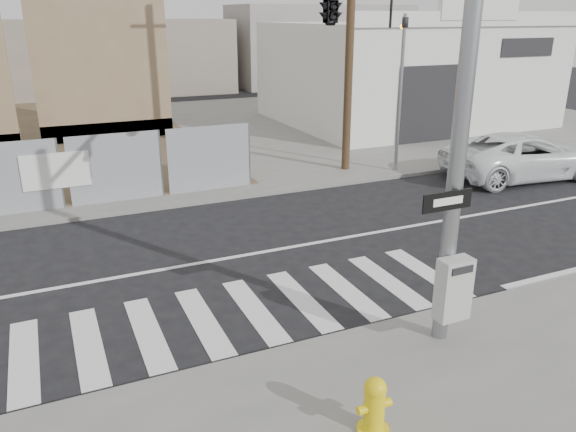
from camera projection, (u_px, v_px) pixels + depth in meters
name	position (u px, v px, depth m)	size (l,w,h in m)	color
ground	(215.00, 260.00, 12.78)	(100.00, 100.00, 0.00)	black
sidewalk_far	(122.00, 140.00, 24.80)	(50.00, 20.00, 0.12)	slate
signal_pole	(367.00, 43.00, 10.37)	(0.96, 5.87, 7.00)	gray
far_signal_pole	(402.00, 72.00, 18.63)	(0.16, 0.20, 5.60)	gray
concrete_wall_right	(101.00, 63.00, 23.55)	(5.50, 1.30, 8.00)	#796148
auto_shop	(403.00, 72.00, 28.44)	(12.00, 10.20, 5.95)	silver
utility_pole_right	(351.00, 17.00, 18.24)	(1.60, 0.28, 10.00)	#463420
fire_hydrant	(374.00, 405.00, 7.25)	(0.49, 0.44, 0.81)	yellow
suv	(523.00, 156.00, 19.03)	(2.55, 5.52, 1.53)	white
traffic_cone_d	(140.00, 184.00, 17.00)	(0.43, 0.43, 0.67)	#DB4E0B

